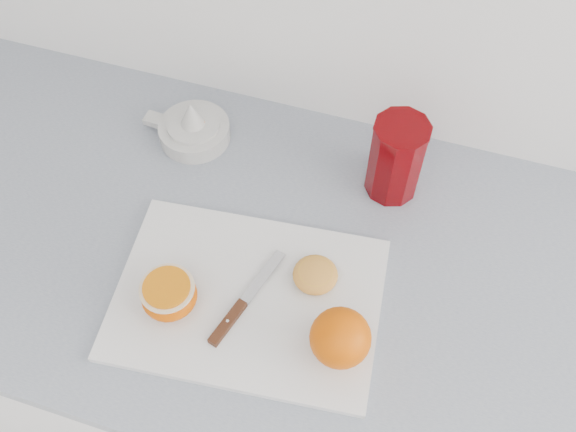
{
  "coord_description": "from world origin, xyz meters",
  "views": [
    {
      "loc": [
        0.01,
        1.22,
        1.74
      ],
      "look_at": [
        -0.14,
        1.72,
        0.96
      ],
      "focal_mm": 40.0,
      "sensor_mm": 36.0,
      "label": 1
    }
  ],
  "objects": [
    {
      "name": "counter",
      "position": [
        -0.16,
        1.7,
        0.45
      ],
      "size": [
        2.38,
        0.64,
        0.89
      ],
      "color": "white",
      "rests_on": "ground"
    },
    {
      "name": "cutting_board",
      "position": [
        -0.17,
        1.61,
        0.9
      ],
      "size": [
        0.41,
        0.31,
        0.01
      ],
      "primitive_type": "cube",
      "rotation": [
        0.0,
        0.0,
        0.1
      ],
      "color": "white",
      "rests_on": "counter"
    },
    {
      "name": "whole_orange",
      "position": [
        -0.02,
        1.57,
        0.94
      ],
      "size": [
        0.08,
        0.08,
        0.08
      ],
      "color": "#DA4B01",
      "rests_on": "cutting_board"
    },
    {
      "name": "half_orange",
      "position": [
        -0.27,
        1.57,
        0.93
      ],
      "size": [
        0.08,
        0.08,
        0.05
      ],
      "color": "#DA4B01",
      "rests_on": "cutting_board"
    },
    {
      "name": "squeezed_shell",
      "position": [
        -0.08,
        1.67,
        0.92
      ],
      "size": [
        0.07,
        0.07,
        0.03
      ],
      "color": "orange",
      "rests_on": "cutting_board"
    },
    {
      "name": "paring_knife",
      "position": [
        -0.18,
        1.57,
        0.91
      ],
      "size": [
        0.06,
        0.17,
        0.01
      ],
      "color": "#482314",
      "rests_on": "cutting_board"
    },
    {
      "name": "citrus_juicer",
      "position": [
        -0.36,
        1.88,
        0.91
      ],
      "size": [
        0.16,
        0.12,
        0.08
      ],
      "color": "silver",
      "rests_on": "counter"
    },
    {
      "name": "red_tumbler",
      "position": [
        -0.01,
        1.88,
        0.96
      ],
      "size": [
        0.09,
        0.09,
        0.14
      ],
      "color": "#5E0003",
      "rests_on": "counter"
    }
  ]
}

